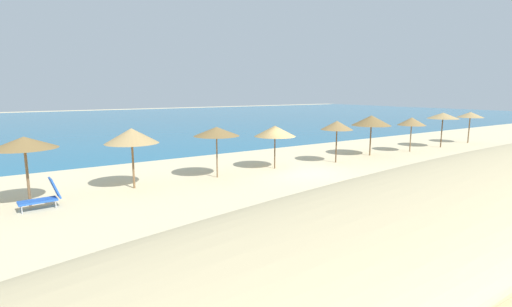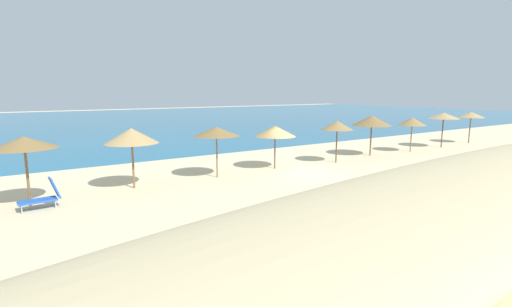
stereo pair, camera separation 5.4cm
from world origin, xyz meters
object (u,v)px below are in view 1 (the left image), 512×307
Objects in this scene: beach_umbrella_3 at (132,136)px; beach_umbrella_5 at (275,131)px; lounge_chair_0 at (44,196)px; beach_umbrella_6 at (337,125)px; beach_umbrella_7 at (371,121)px; beach_umbrella_10 at (470,115)px; beach_umbrella_8 at (412,121)px; beach_umbrella_9 at (443,116)px; beach_umbrella_2 at (24,143)px; beach_umbrella_4 at (217,132)px.

beach_umbrella_5 is (8.01, -0.00, -0.26)m from beach_umbrella_3.
beach_umbrella_5 reaches higher than lounge_chair_0.
beach_umbrella_6 is at bearing -92.58° from lounge_chair_0.
lounge_chair_0 is (-19.83, -1.04, -1.95)m from beach_umbrella_7.
beach_umbrella_10 is (12.03, -0.49, -0.01)m from beach_umbrella_7.
beach_umbrella_8 is 23.66m from lounge_chair_0.
beach_umbrella_6 is at bearing 179.71° from beach_umbrella_9.
beach_umbrella_5 is 11.90m from lounge_chair_0.
beach_umbrella_3 reaches higher than beach_umbrella_2.
beach_umbrella_9 is (3.96, -0.04, 0.27)m from beach_umbrella_8.
beach_umbrella_4 is 0.96× the size of beach_umbrella_9.
beach_umbrella_7 is 12.04m from beach_umbrella_10.
beach_umbrella_9 is (15.83, -0.68, 0.33)m from beach_umbrella_5.
beach_umbrella_6 is at bearing -8.26° from beach_umbrella_5.
beach_umbrella_3 is 1.12× the size of beach_umbrella_5.
beach_umbrella_2 is 2.15m from lounge_chair_0.
beach_umbrella_2 is at bearing -177.77° from beach_umbrella_5.
beach_umbrella_6 is at bearing -0.52° from beach_umbrella_2.
beach_umbrella_2 reaches higher than beach_umbrella_5.
beach_umbrella_7 is 3.81m from beach_umbrella_8.
beach_umbrella_5 is at bearing 2.62° from beach_umbrella_4.
beach_umbrella_4 reaches higher than beach_umbrella_8.
beach_umbrella_10 is at bearing -2.34° from beach_umbrella_7.
beach_umbrella_8 is (11.87, -0.64, 0.06)m from beach_umbrella_5.
beach_umbrella_2 reaches higher than beach_umbrella_10.
beach_umbrella_8 is 0.95× the size of beach_umbrella_10.
lounge_chair_0 is (-3.71, -1.14, -1.95)m from beach_umbrella_3.
lounge_chair_0 is (-11.72, -1.14, -1.69)m from beach_umbrella_5.
beach_umbrella_3 reaches higher than lounge_chair_0.
lounge_chair_0 is at bearing -177.00° from beach_umbrella_7.
beach_umbrella_9 is (27.98, -0.21, 0.02)m from beach_umbrella_2.
beach_umbrella_9 reaches higher than beach_umbrella_8.
beach_umbrella_2 is 24.03m from beach_umbrella_8.
lounge_chair_0 is (-31.86, -0.55, -1.94)m from beach_umbrella_10.
beach_umbrella_10 reaches higher than beach_umbrella_5.
beach_umbrella_7 is 1.10× the size of beach_umbrella_8.
beach_umbrella_10 is at bearing -0.21° from beach_umbrella_2.
beach_umbrella_4 is 1.01× the size of beach_umbrella_6.
beach_umbrella_9 is at bearing -1.64° from beach_umbrella_3.
beach_umbrella_3 reaches higher than beach_umbrella_8.
beach_umbrella_4 reaches higher than beach_umbrella_5.
beach_umbrella_10 is (23.96, -0.41, 0.03)m from beach_umbrella_4.
beach_umbrella_8 is 8.28m from beach_umbrella_10.
beach_umbrella_10 is at bearing 0.38° from beach_umbrella_8.
beach_umbrella_2 is 1.08× the size of beach_umbrella_8.
beach_umbrella_3 is 1.06× the size of beach_umbrella_4.
beach_umbrella_9 reaches higher than beach_umbrella_10.
beach_umbrella_4 is at bearing 176.84° from beach_umbrella_6.
beach_umbrella_3 is (4.14, 0.48, -0.06)m from beach_umbrella_2.
beach_umbrella_9 is at bearing -0.54° from beach_umbrella_8.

